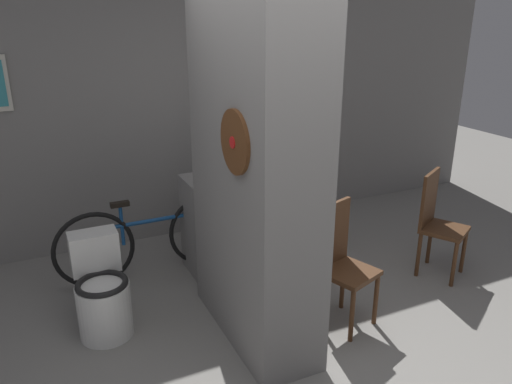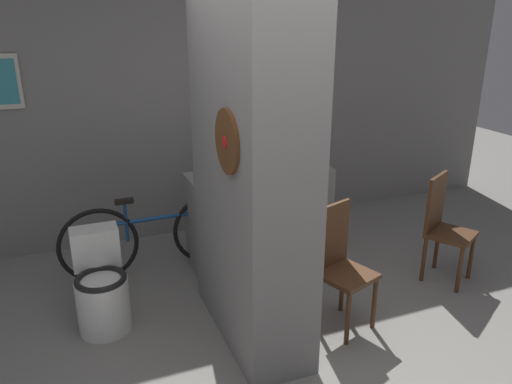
# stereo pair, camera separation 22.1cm
# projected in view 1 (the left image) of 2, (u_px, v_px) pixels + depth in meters

# --- Properties ---
(ground_plane) EXTENTS (14.00, 14.00, 0.00)m
(ground_plane) POSITION_uv_depth(u_px,v_px,m) (294.00, 382.00, 3.27)
(ground_plane) COLOR gray
(wall_back) EXTENTS (8.00, 0.09, 2.60)m
(wall_back) POSITION_uv_depth(u_px,v_px,m) (170.00, 114.00, 5.06)
(wall_back) COLOR gray
(wall_back) RESTS_ON ground_plane
(pillar_center) EXTENTS (0.50, 1.27, 2.60)m
(pillar_center) POSITION_uv_depth(u_px,v_px,m) (254.00, 166.00, 3.37)
(pillar_center) COLOR gray
(pillar_center) RESTS_ON ground_plane
(counter_shelf) EXTENTS (1.36, 0.44, 0.89)m
(counter_shelf) POSITION_uv_depth(u_px,v_px,m) (255.00, 216.00, 4.76)
(counter_shelf) COLOR gray
(counter_shelf) RESTS_ON ground_plane
(toilet) EXTENTS (0.39, 0.55, 0.73)m
(toilet) POSITION_uv_depth(u_px,v_px,m) (102.00, 294.00, 3.70)
(toilet) COLOR silver
(toilet) RESTS_ON ground_plane
(chair_near_pillar) EXTENTS (0.47, 0.47, 0.96)m
(chair_near_pillar) POSITION_uv_depth(u_px,v_px,m) (341.00, 260.00, 3.75)
(chair_near_pillar) COLOR #4C2D19
(chair_near_pillar) RESTS_ON ground_plane
(chair_by_doorway) EXTENTS (0.50, 0.50, 0.96)m
(chair_by_doorway) POSITION_uv_depth(u_px,v_px,m) (437.00, 220.00, 4.47)
(chair_by_doorway) COLOR #4C2D19
(chair_by_doorway) RESTS_ON ground_plane
(bicycle) EXTENTS (1.71, 0.42, 0.75)m
(bicycle) POSITION_uv_depth(u_px,v_px,m) (152.00, 238.00, 4.49)
(bicycle) COLOR black
(bicycle) RESTS_ON ground_plane
(bottle_tall) EXTENTS (0.07, 0.07, 0.31)m
(bottle_tall) POSITION_uv_depth(u_px,v_px,m) (270.00, 159.00, 4.57)
(bottle_tall) COLOR #267233
(bottle_tall) RESTS_ON counter_shelf
(bottle_short) EXTENTS (0.09, 0.09, 0.24)m
(bottle_short) POSITION_uv_depth(u_px,v_px,m) (280.00, 160.00, 4.66)
(bottle_short) COLOR #19598C
(bottle_short) RESTS_ON counter_shelf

